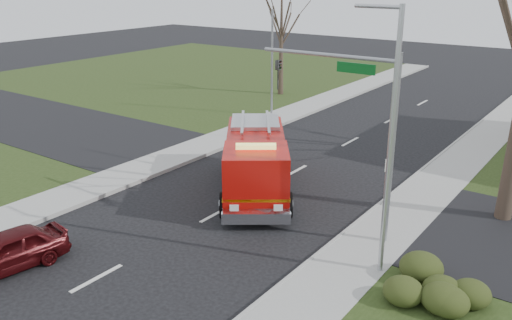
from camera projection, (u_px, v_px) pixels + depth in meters
The scene contains 11 objects.
ground at pixel (217, 214), 21.80m from camera, with size 120.00×120.00×0.00m, color black.
sidewalk_right at pixel (358, 256), 18.37m from camera, with size 2.40×80.00×0.15m, color gray.
sidewalk_left at pixel (114, 179), 25.18m from camera, with size 2.40×80.00×0.15m, color gray.
cross_street_left at pixel (2, 113), 37.16m from camera, with size 30.00×8.00×0.15m, color black.
hedge_corner at pixel (431, 283), 15.90m from camera, with size 2.80×2.00×0.90m, color #273513.
bare_tree_left at pixel (281, 23), 40.83m from camera, with size 4.50×4.50×9.00m.
traffic_signal_mast at pixel (359, 111), 18.54m from camera, with size 5.29×0.18×6.80m.
streetlight_pole at pixel (389, 139), 16.00m from camera, with size 1.48×0.16×8.40m.
utility_pole_far at pixel (272, 65), 35.14m from camera, with size 0.14×0.14×7.00m, color gray.
fire_engine at pixel (256, 164), 23.35m from camera, with size 6.45×7.55×3.02m.
parked_car_maroon at pixel (7, 251), 17.53m from camera, with size 1.56×3.88×1.32m, color #400A0C.
Camera 1 is at (12.85, -15.25, 9.21)m, focal length 38.00 mm.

